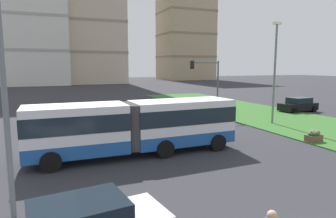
{
  "coord_description": "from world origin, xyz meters",
  "views": [
    {
      "loc": [
        -7.2,
        -3.72,
        5.0
      ],
      "look_at": [
        0.04,
        14.33,
        2.2
      ],
      "focal_mm": 31.91,
      "sensor_mm": 36.0,
      "label": 1
    }
  ],
  "objects_px": {
    "car_navy_sedan": "(66,119)",
    "car_black_sedan": "(298,105)",
    "articulated_bus": "(136,126)",
    "flower_planter_3": "(314,136)",
    "traffic_light_far_right": "(208,78)",
    "apartment_tower_eastcentre": "(185,25)",
    "streetlight_left": "(3,78)",
    "streetlight_median": "(275,69)"
  },
  "relations": [
    {
      "from": "streetlight_median",
      "to": "traffic_light_far_right",
      "type": "bearing_deg",
      "value": 122.04
    },
    {
      "from": "apartment_tower_eastcentre",
      "to": "traffic_light_far_right",
      "type": "bearing_deg",
      "value": -113.57
    },
    {
      "from": "traffic_light_far_right",
      "to": "apartment_tower_eastcentre",
      "type": "height_order",
      "value": "apartment_tower_eastcentre"
    },
    {
      "from": "car_black_sedan",
      "to": "flower_planter_3",
      "type": "relative_size",
      "value": 4.1
    },
    {
      "from": "streetlight_left",
      "to": "apartment_tower_eastcentre",
      "type": "height_order",
      "value": "apartment_tower_eastcentre"
    },
    {
      "from": "articulated_bus",
      "to": "flower_planter_3",
      "type": "distance_m",
      "value": 11.79
    },
    {
      "from": "flower_planter_3",
      "to": "streetlight_left",
      "type": "xyz_separation_m",
      "value": [
        -17.36,
        -3.64,
        4.21
      ]
    },
    {
      "from": "flower_planter_3",
      "to": "traffic_light_far_right",
      "type": "bearing_deg",
      "value": 97.26
    },
    {
      "from": "car_navy_sedan",
      "to": "streetlight_left",
      "type": "bearing_deg",
      "value": -99.61
    },
    {
      "from": "streetlight_left",
      "to": "traffic_light_far_right",
      "type": "bearing_deg",
      "value": 43.62
    },
    {
      "from": "articulated_bus",
      "to": "apartment_tower_eastcentre",
      "type": "bearing_deg",
      "value": 63.29
    },
    {
      "from": "streetlight_left",
      "to": "streetlight_median",
      "type": "relative_size",
      "value": 0.97
    },
    {
      "from": "car_black_sedan",
      "to": "streetlight_median",
      "type": "xyz_separation_m",
      "value": [
        -7.54,
        -4.57,
        4.01
      ]
    },
    {
      "from": "flower_planter_3",
      "to": "streetlight_left",
      "type": "bearing_deg",
      "value": -168.16
    },
    {
      "from": "traffic_light_far_right",
      "to": "streetlight_left",
      "type": "distance_m",
      "value": 21.97
    },
    {
      "from": "traffic_light_far_right",
      "to": "car_navy_sedan",
      "type": "bearing_deg",
      "value": -177.39
    },
    {
      "from": "articulated_bus",
      "to": "car_black_sedan",
      "type": "xyz_separation_m",
      "value": [
        21.03,
        8.92,
        -0.9
      ]
    },
    {
      "from": "articulated_bus",
      "to": "traffic_light_far_right",
      "type": "relative_size",
      "value": 2.15
    },
    {
      "from": "streetlight_median",
      "to": "apartment_tower_eastcentre",
      "type": "relative_size",
      "value": 0.21
    },
    {
      "from": "articulated_bus",
      "to": "car_navy_sedan",
      "type": "distance_m",
      "value": 9.73
    },
    {
      "from": "car_navy_sedan",
      "to": "traffic_light_far_right",
      "type": "xyz_separation_m",
      "value": [
        13.43,
        0.61,
        3.05
      ]
    },
    {
      "from": "car_black_sedan",
      "to": "traffic_light_far_right",
      "type": "xyz_separation_m",
      "value": [
        -10.91,
        0.8,
        3.05
      ]
    },
    {
      "from": "traffic_light_far_right",
      "to": "streetlight_left",
      "type": "height_order",
      "value": "streetlight_left"
    },
    {
      "from": "articulated_bus",
      "to": "streetlight_median",
      "type": "height_order",
      "value": "streetlight_median"
    },
    {
      "from": "flower_planter_3",
      "to": "car_black_sedan",
      "type": "bearing_deg",
      "value": 48.59
    },
    {
      "from": "articulated_bus",
      "to": "car_black_sedan",
      "type": "height_order",
      "value": "articulated_bus"
    },
    {
      "from": "articulated_bus",
      "to": "flower_planter_3",
      "type": "xyz_separation_m",
      "value": [
        11.59,
        -1.78,
        -1.23
      ]
    },
    {
      "from": "car_navy_sedan",
      "to": "streetlight_left",
      "type": "xyz_separation_m",
      "value": [
        -2.46,
        -14.53,
        3.88
      ]
    },
    {
      "from": "streetlight_median",
      "to": "articulated_bus",
      "type": "bearing_deg",
      "value": -162.15
    },
    {
      "from": "car_navy_sedan",
      "to": "car_black_sedan",
      "type": "height_order",
      "value": "same"
    },
    {
      "from": "car_navy_sedan",
      "to": "flower_planter_3",
      "type": "bearing_deg",
      "value": -36.18
    },
    {
      "from": "car_navy_sedan",
      "to": "traffic_light_far_right",
      "type": "relative_size",
      "value": 0.8
    },
    {
      "from": "flower_planter_3",
      "to": "car_navy_sedan",
      "type": "bearing_deg",
      "value": 143.82
    },
    {
      "from": "streetlight_median",
      "to": "apartment_tower_eastcentre",
      "type": "xyz_separation_m",
      "value": [
        30.75,
        83.57,
        15.53
      ]
    },
    {
      "from": "flower_planter_3",
      "to": "apartment_tower_eastcentre",
      "type": "distance_m",
      "value": 97.51
    },
    {
      "from": "streetlight_median",
      "to": "car_navy_sedan",
      "type": "bearing_deg",
      "value": 164.16
    },
    {
      "from": "car_black_sedan",
      "to": "apartment_tower_eastcentre",
      "type": "relative_size",
      "value": 0.11
    },
    {
      "from": "streetlight_median",
      "to": "apartment_tower_eastcentre",
      "type": "distance_m",
      "value": 90.39
    },
    {
      "from": "flower_planter_3",
      "to": "streetlight_left",
      "type": "distance_m",
      "value": 18.23
    },
    {
      "from": "articulated_bus",
      "to": "car_black_sedan",
      "type": "relative_size",
      "value": 2.64
    },
    {
      "from": "car_navy_sedan",
      "to": "traffic_light_far_right",
      "type": "distance_m",
      "value": 13.79
    },
    {
      "from": "articulated_bus",
      "to": "traffic_light_far_right",
      "type": "xyz_separation_m",
      "value": [
        10.12,
        9.72,
        2.15
      ]
    }
  ]
}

